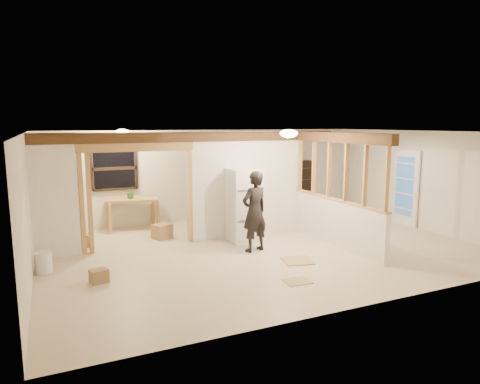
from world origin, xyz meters
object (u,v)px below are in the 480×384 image
woman (254,211)px  bookshelf (299,186)px  refrigerator (244,205)px  work_table (133,214)px  shop_vac (66,234)px

woman → bookshelf: (3.06, 3.13, -0.07)m
refrigerator → bookshelf: 3.66m
work_table → shop_vac: size_ratio=2.19×
woman → work_table: bearing=-70.8°
woman → shop_vac: 4.14m
woman → shop_vac: (-3.62, 1.92, -0.56)m
refrigerator → woman: 0.91m
shop_vac → bookshelf: bookshelf is taller
refrigerator → work_table: refrigerator is taller
work_table → shop_vac: (-1.62, -1.04, -0.11)m
refrigerator → woman: size_ratio=0.97×
work_table → bookshelf: bookshelf is taller
woman → work_table: woman is taller
refrigerator → bookshelf: size_ratio=1.06×
woman → work_table: size_ratio=1.33×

